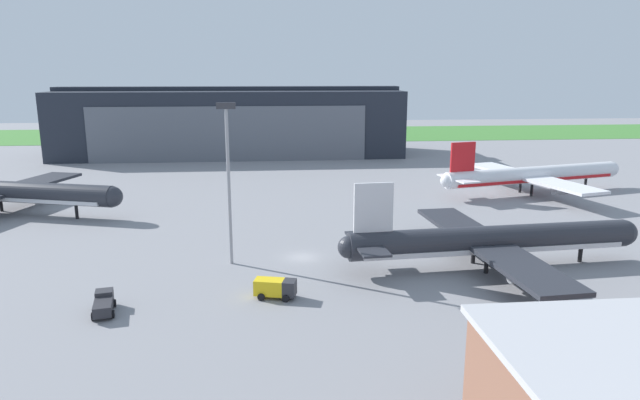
# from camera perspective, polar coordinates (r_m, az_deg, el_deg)

# --- Properties ---
(ground_plane) EXTENTS (440.00, 440.00, 0.00)m
(ground_plane) POSITION_cam_1_polar(r_m,az_deg,el_deg) (77.63, -1.84, -5.88)
(ground_plane) COLOR gray
(grass_field_strip) EXTENTS (440.00, 56.00, 0.08)m
(grass_field_strip) POSITION_cam_1_polar(r_m,az_deg,el_deg) (230.92, -4.21, 6.73)
(grass_field_strip) COLOR #438136
(grass_field_strip) RESTS_ON ground_plane
(maintenance_hangar) EXTENTS (102.87, 28.53, 20.76)m
(maintenance_hangar) POSITION_cam_1_polar(r_m,az_deg,el_deg) (174.80, -9.06, 7.85)
(maintenance_hangar) COLOR #232833
(maintenance_hangar) RESTS_ON ground_plane
(airliner_near_left) EXTENTS (41.17, 36.31, 11.86)m
(airliner_near_left) POSITION_cam_1_polar(r_m,az_deg,el_deg) (75.96, 17.13, -4.01)
(airliner_near_left) COLOR #282B33
(airliner_near_left) RESTS_ON ground_plane
(airliner_far_right) EXTENTS (43.39, 36.03, 11.59)m
(airliner_far_right) POSITION_cam_1_polar(r_m,az_deg,el_deg) (124.91, 20.93, 2.37)
(airliner_far_right) COLOR silver
(airliner_far_right) RESTS_ON ground_plane
(ops_van) EXTENTS (2.95, 5.14, 1.97)m
(ops_van) POSITION_cam_1_polar(r_m,az_deg,el_deg) (64.52, -21.26, -9.85)
(ops_van) COLOR #2D2D33
(ops_van) RESTS_ON ground_plane
(baggage_tug) EXTENTS (4.98, 3.10, 2.19)m
(baggage_tug) POSITION_cam_1_polar(r_m,az_deg,el_deg) (64.02, -4.60, -8.91)
(baggage_tug) COLOR #2D2D33
(baggage_tug) RESTS_ON ground_plane
(apron_light_mast) EXTENTS (2.40, 0.50, 21.32)m
(apron_light_mast) POSITION_cam_1_polar(r_m,az_deg,el_deg) (72.99, -9.36, 2.75)
(apron_light_mast) COLOR #99999E
(apron_light_mast) RESTS_ON ground_plane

